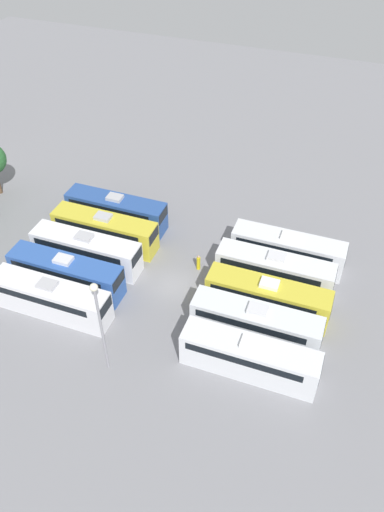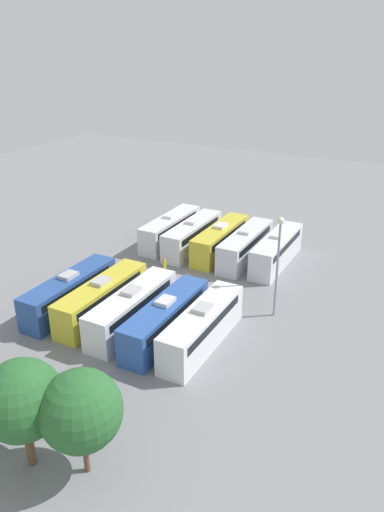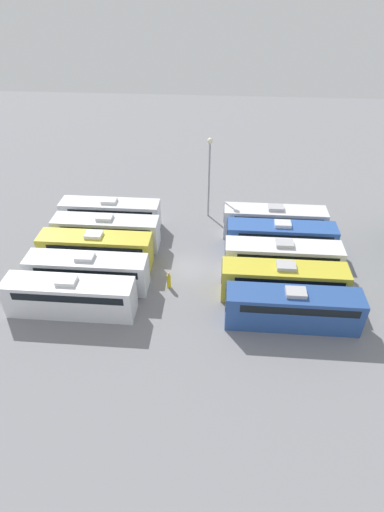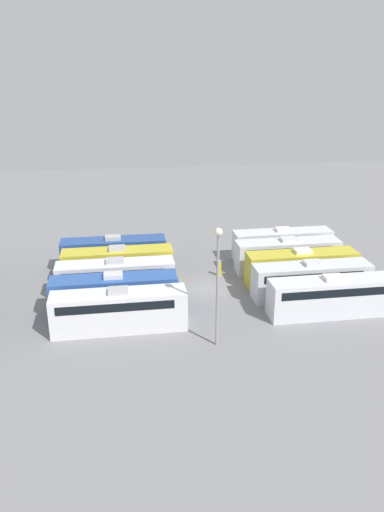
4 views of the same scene
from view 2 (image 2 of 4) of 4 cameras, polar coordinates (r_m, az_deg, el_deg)
The scene contains 15 objects.
ground_plane at distance 51.00m, azimuth -1.07°, elevation -3.23°, with size 127.00×127.00×0.00m, color gray.
bus_0 at distance 55.45m, azimuth 9.65°, elevation 0.76°, with size 2.52×10.85×3.59m.
bus_1 at distance 56.16m, azimuth 6.12°, elevation 1.28°, with size 2.52×10.85×3.59m.
bus_2 at distance 57.50m, azimuth 3.25°, elevation 1.93°, with size 2.52×10.85×3.59m.
bus_3 at distance 58.77m, azimuth 0.04°, elevation 2.47°, with size 2.52×10.85×3.59m.
bus_4 at distance 60.70m, azimuth -2.50°, elevation 3.16°, with size 2.52×10.85×3.59m.
bus_5 at distance 40.62m, azimuth 1.18°, elevation -8.02°, with size 2.52×10.85×3.59m.
bus_6 at distance 41.67m, azimuth -3.05°, elevation -7.15°, with size 2.52×10.85×3.59m.
bus_7 at distance 43.44m, azimuth -6.87°, elevation -5.91°, with size 2.52×10.85×3.59m.
bus_8 at distance 45.42m, azimuth -10.25°, elevation -4.73°, with size 2.52×10.85×3.59m.
bus_9 at distance 47.12m, azimuth -13.79°, elevation -3.96°, with size 2.52×10.85×3.59m.
worker_person at distance 53.14m, azimuth -3.17°, elevation -1.14°, with size 0.36×0.36×1.71m.
light_pole at distance 43.41m, azimuth 9.85°, elevation 0.41°, with size 0.60×0.60×9.40m.
tree_0 at distance 29.24m, azimuth -12.59°, elevation -16.86°, with size 4.71×4.71×6.79m.
tree_1 at distance 30.38m, azimuth -18.86°, elevation -15.35°, with size 4.76×4.76×7.06m.
Camera 2 is at (-22.00, 39.71, 23.24)m, focal length 35.00 mm.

